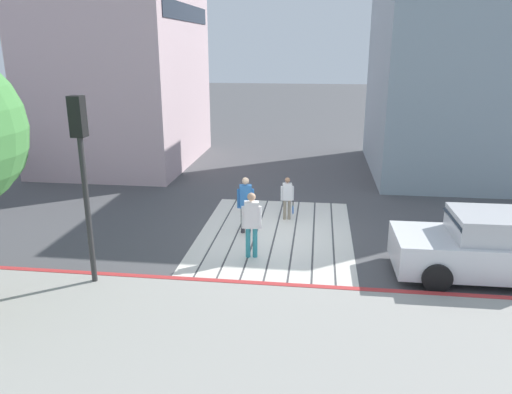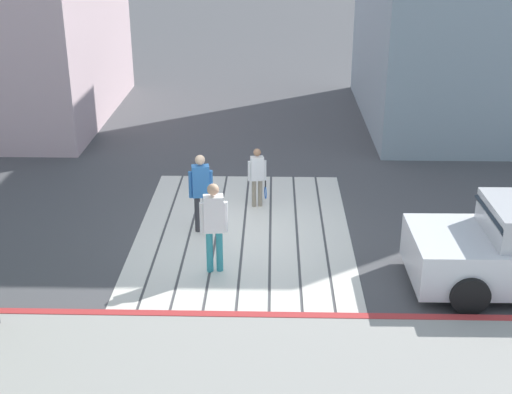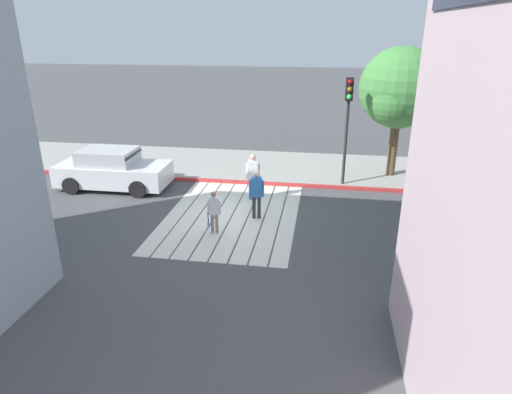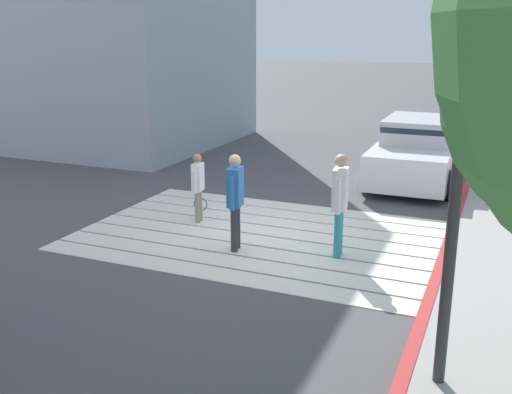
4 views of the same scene
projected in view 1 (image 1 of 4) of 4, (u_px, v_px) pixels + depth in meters
The scene contains 11 objects.
ground_plane at pixel (275, 235), 14.08m from camera, with size 120.00×120.00×0.00m, color #4C4C4F.
crosswalk_stripes at pixel (275, 235), 14.08m from camera, with size 6.40×4.35×0.01m.
sidewalk_west at pixel (246, 347), 8.76m from camera, with size 4.80×40.00×0.12m, color #9E9B93.
curb_painted at pixel (262, 285), 10.98m from camera, with size 0.16×40.00×0.13m, color #BC3333.
building_far_north at pixel (120, 28), 21.32m from camera, with size 8.00×6.03×11.93m.
building_far_south at pixel (466, 58), 19.90m from camera, with size 8.00×7.04×9.49m.
car_parked_near_curb at pixel (490, 248), 11.34m from camera, with size 2.02×4.32×1.57m.
traffic_light_corner at pixel (82, 154), 10.26m from camera, with size 0.39×0.28×4.24m.
pedestrian_adult_lead at pixel (251, 220), 12.32m from camera, with size 0.26×0.50×1.73m.
pedestrian_adult_trailing at pixel (246, 201), 13.97m from camera, with size 0.27×0.48×1.67m.
pedestrian_child_with_racket at pixel (287, 196), 15.14m from camera, with size 0.31×0.42×1.36m.
Camera 1 is at (-13.10, -1.14, 5.19)m, focal length 34.44 mm.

